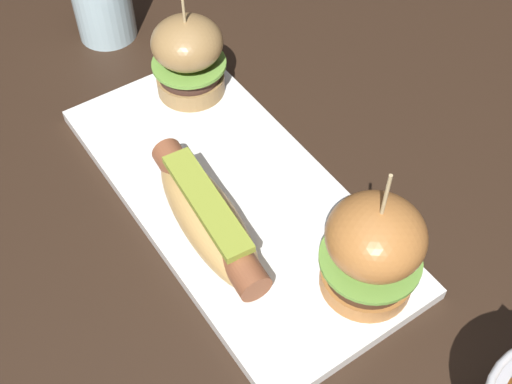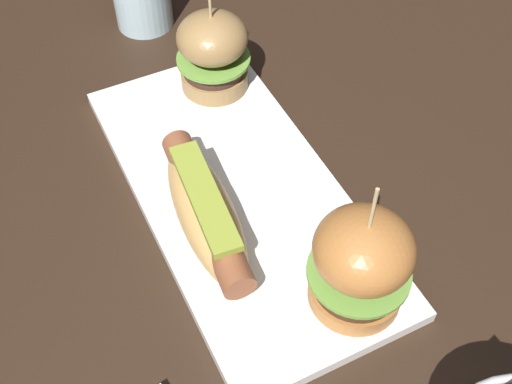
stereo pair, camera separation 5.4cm
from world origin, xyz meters
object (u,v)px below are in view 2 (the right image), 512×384
(platter_main, at_px, (238,193))
(slider_left, at_px, (213,52))
(hot_dog, at_px, (206,211))
(slider_right, at_px, (361,263))

(platter_main, height_order, slider_left, slider_left)
(platter_main, xyz_separation_m, hot_dog, (0.03, -0.05, 0.03))
(slider_right, bearing_deg, platter_main, -165.77)
(hot_dog, distance_m, slider_left, 0.21)
(platter_main, distance_m, slider_right, 0.17)
(slider_right, bearing_deg, slider_left, 179.28)
(slider_left, bearing_deg, slider_right, -0.72)
(hot_dog, bearing_deg, slider_right, 34.50)
(platter_main, relative_size, slider_left, 2.96)
(slider_left, height_order, slider_right, slider_right)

